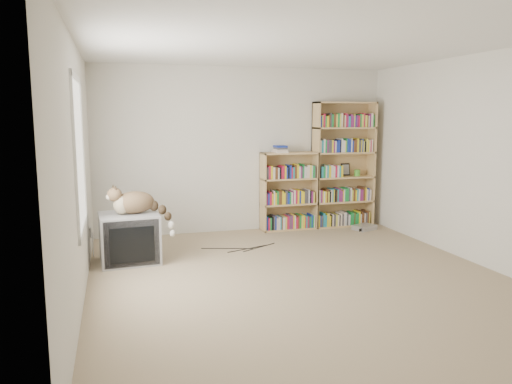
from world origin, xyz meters
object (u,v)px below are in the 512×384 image
object	(u,v)px
bookcase_tall	(343,168)
bookcase_short	(289,194)
dvd_player	(364,227)
crt_tv	(129,238)
cat	(140,205)

from	to	relation	value
bookcase_tall	bookcase_short	size ratio (longest dim) A/B	1.64
bookcase_tall	dvd_player	bearing A→B (deg)	-61.18
crt_tv	cat	xyz separation A→B (m)	(0.14, -0.03, 0.40)
dvd_player	bookcase_short	bearing A→B (deg)	140.28
crt_tv	dvd_player	size ratio (longest dim) A/B	2.18
cat	dvd_player	xyz separation A→B (m)	(3.46, 0.80, -0.66)
dvd_player	cat	bearing A→B (deg)	172.01
crt_tv	bookcase_tall	size ratio (longest dim) A/B	0.37
cat	dvd_player	size ratio (longest dim) A/B	2.40
bookcase_short	dvd_player	size ratio (longest dim) A/B	3.62
crt_tv	cat	distance (m)	0.42
crt_tv	bookcase_tall	world-z (taller)	bookcase_tall
cat	bookcase_short	xyz separation A→B (m)	(2.33, 1.18, -0.15)
bookcase_tall	bookcase_short	world-z (taller)	bookcase_tall
crt_tv	bookcase_short	world-z (taller)	bookcase_short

